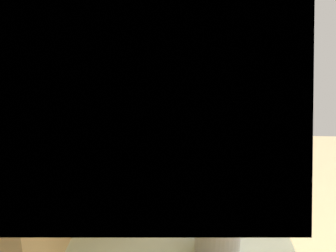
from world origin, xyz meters
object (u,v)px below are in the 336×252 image
object	(u,v)px
oven_range	(182,142)
kettle	(218,232)
microwave	(175,136)
bowl	(199,118)

from	to	relation	value
oven_range	kettle	distance (m)	2.09
oven_range	kettle	bearing A→B (deg)	-177.49
oven_range	microwave	bearing A→B (deg)	178.92
kettle	bowl	bearing A→B (deg)	0.00
oven_range	kettle	size ratio (longest dim) A/B	7.03
bowl	kettle	size ratio (longest dim) A/B	0.83
bowl	microwave	bearing A→B (deg)	170.40
oven_range	microwave	distance (m)	1.71
microwave	bowl	xyz separation A→B (m)	(0.70, -0.12, -0.14)
microwave	kettle	xyz separation A→B (m)	(-0.43, -0.12, -0.10)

